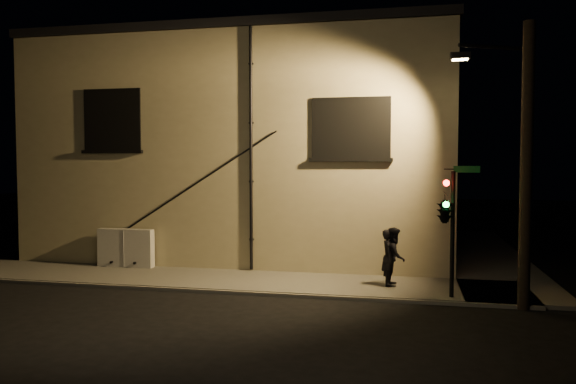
% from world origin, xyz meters
% --- Properties ---
extents(ground, '(90.00, 90.00, 0.00)m').
position_xyz_m(ground, '(0.00, 0.00, 0.00)').
color(ground, black).
extents(sidewalk, '(21.00, 16.00, 0.12)m').
position_xyz_m(sidewalk, '(1.22, 4.39, 0.06)').
color(sidewalk, '#5A5851').
rests_on(sidewalk, ground).
extents(building, '(16.20, 12.23, 8.80)m').
position_xyz_m(building, '(-3.00, 8.99, 4.40)').
color(building, tan).
rests_on(building, ground).
extents(utility_cabinet, '(2.06, 0.35, 1.36)m').
position_xyz_m(utility_cabinet, '(-6.40, 2.70, 0.80)').
color(utility_cabinet, '#B8B7AF').
rests_on(utility_cabinet, sidewalk).
extents(pedestrian_a, '(0.48, 0.67, 1.71)m').
position_xyz_m(pedestrian_a, '(2.90, 1.56, 0.97)').
color(pedestrian_a, black).
rests_on(pedestrian_a, sidewalk).
extents(pedestrian_b, '(0.72, 0.90, 1.77)m').
position_xyz_m(pedestrian_b, '(3.07, 1.58, 1.01)').
color(pedestrian_b, black).
rests_on(pedestrian_b, sidewalk).
extents(traffic_signal, '(1.15, 2.11, 3.64)m').
position_xyz_m(traffic_signal, '(4.47, 0.30, 2.58)').
color(traffic_signal, black).
rests_on(traffic_signal, sidewalk).
extents(streetlamp_pole, '(2.03, 1.40, 7.48)m').
position_xyz_m(streetlamp_pole, '(6.37, -0.02, 3.95)').
color(streetlamp_pole, black).
rests_on(streetlamp_pole, ground).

